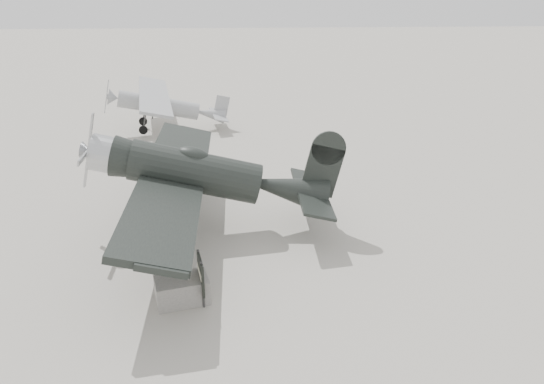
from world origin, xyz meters
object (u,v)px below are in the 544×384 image
at_px(sign_board, 201,274).
at_px(equipment_block, 182,290).
at_px(highwing_monoplane, 164,102).
at_px(lowwing_monoplane, 207,175).

bearing_deg(sign_board, equipment_block, 168.22).
relative_size(highwing_monoplane, equipment_block, 6.68).
distance_m(highwing_monoplane, equipment_block, 18.29).
height_order(highwing_monoplane, sign_board, highwing_monoplane).
height_order(lowwing_monoplane, sign_board, lowwing_monoplane).
relative_size(lowwing_monoplane, sign_board, 8.51).
xyz_separation_m(equipment_block, sign_board, (0.57, -0.00, 0.51)).
distance_m(lowwing_monoplane, highwing_monoplane, 13.78).
relative_size(equipment_block, sign_board, 1.02).
bearing_deg(sign_board, lowwing_monoplane, 78.55).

